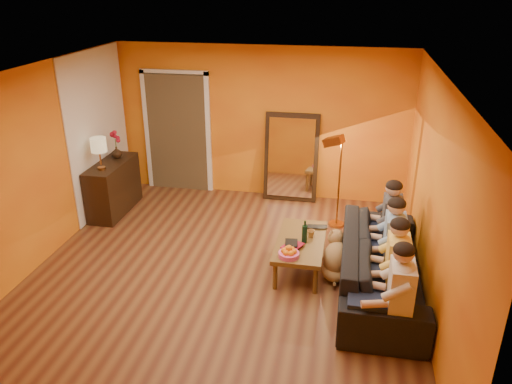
% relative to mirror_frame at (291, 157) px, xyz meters
% --- Properties ---
extents(room_shell, '(5.00, 5.50, 2.60)m').
position_rel_mirror_frame_xyz_m(room_shell, '(-0.55, -2.26, 0.54)').
color(room_shell, brown).
rests_on(room_shell, ground).
extents(white_accent, '(0.02, 1.90, 2.58)m').
position_rel_mirror_frame_xyz_m(white_accent, '(-3.04, -0.88, 0.54)').
color(white_accent, white).
rests_on(white_accent, wall_left).
extents(doorway_recess, '(1.06, 0.30, 2.10)m').
position_rel_mirror_frame_xyz_m(doorway_recess, '(-2.05, 0.20, 0.29)').
color(doorway_recess, '#3F2D19').
rests_on(doorway_recess, floor).
extents(door_jamb_left, '(0.08, 0.06, 2.20)m').
position_rel_mirror_frame_xyz_m(door_jamb_left, '(-2.62, 0.08, 0.29)').
color(door_jamb_left, white).
rests_on(door_jamb_left, wall_back).
extents(door_jamb_right, '(0.08, 0.06, 2.20)m').
position_rel_mirror_frame_xyz_m(door_jamb_right, '(-1.48, 0.08, 0.29)').
color(door_jamb_right, white).
rests_on(door_jamb_right, wall_back).
extents(door_header, '(1.22, 0.06, 0.08)m').
position_rel_mirror_frame_xyz_m(door_header, '(-2.05, 0.08, 1.36)').
color(door_header, white).
rests_on(door_header, wall_back).
extents(mirror_frame, '(0.92, 0.27, 1.51)m').
position_rel_mirror_frame_xyz_m(mirror_frame, '(0.00, 0.00, 0.00)').
color(mirror_frame, black).
rests_on(mirror_frame, floor).
extents(mirror_glass, '(0.78, 0.21, 1.35)m').
position_rel_mirror_frame_xyz_m(mirror_glass, '(0.00, -0.04, 0.00)').
color(mirror_glass, white).
rests_on(mirror_glass, mirror_frame).
extents(sideboard, '(0.44, 1.18, 0.85)m').
position_rel_mirror_frame_xyz_m(sideboard, '(-2.79, -1.08, -0.34)').
color(sideboard, black).
rests_on(sideboard, floor).
extents(table_lamp, '(0.24, 0.24, 0.51)m').
position_rel_mirror_frame_xyz_m(table_lamp, '(-2.79, -1.38, 0.34)').
color(table_lamp, beige).
rests_on(table_lamp, sideboard).
extents(sofa, '(2.46, 0.96, 0.72)m').
position_rel_mirror_frame_xyz_m(sofa, '(1.45, -2.59, -0.40)').
color(sofa, black).
rests_on(sofa, floor).
extents(coffee_table, '(0.62, 1.22, 0.42)m').
position_rel_mirror_frame_xyz_m(coffee_table, '(0.43, -2.26, -0.55)').
color(coffee_table, brown).
rests_on(coffee_table, floor).
extents(floor_lamp, '(0.36, 0.33, 1.44)m').
position_rel_mirror_frame_xyz_m(floor_lamp, '(0.85, -0.91, -0.04)').
color(floor_lamp, '#B07133').
rests_on(floor_lamp, floor).
extents(dog, '(0.46, 0.61, 0.64)m').
position_rel_mirror_frame_xyz_m(dog, '(0.91, -2.40, -0.44)').
color(dog, '#A27F49').
rests_on(dog, floor).
extents(person_far_left, '(0.70, 0.44, 1.22)m').
position_rel_mirror_frame_xyz_m(person_far_left, '(1.58, -3.59, -0.15)').
color(person_far_left, beige).
rests_on(person_far_left, sofa).
extents(person_mid_left, '(0.70, 0.44, 1.22)m').
position_rel_mirror_frame_xyz_m(person_mid_left, '(1.58, -3.04, -0.15)').
color(person_mid_left, '#EEC24F').
rests_on(person_mid_left, sofa).
extents(person_mid_right, '(0.70, 0.44, 1.22)m').
position_rel_mirror_frame_xyz_m(person_mid_right, '(1.58, -2.49, -0.15)').
color(person_mid_right, '#7D9AC2').
rests_on(person_mid_right, sofa).
extents(person_far_right, '(0.70, 0.44, 1.22)m').
position_rel_mirror_frame_xyz_m(person_far_right, '(1.58, -1.94, -0.15)').
color(person_far_right, '#38373D').
rests_on(person_far_right, sofa).
extents(fruit_bowl, '(0.26, 0.26, 0.16)m').
position_rel_mirror_frame_xyz_m(fruit_bowl, '(0.33, -2.71, -0.26)').
color(fruit_bowl, '#E55096').
rests_on(fruit_bowl, coffee_table).
extents(wine_bottle, '(0.07, 0.07, 0.31)m').
position_rel_mirror_frame_xyz_m(wine_bottle, '(0.48, -2.31, -0.18)').
color(wine_bottle, black).
rests_on(wine_bottle, coffee_table).
extents(tumbler, '(0.13, 0.13, 0.09)m').
position_rel_mirror_frame_xyz_m(tumbler, '(0.55, -2.14, -0.29)').
color(tumbler, '#B27F3F').
rests_on(tumbler, coffee_table).
extents(laptop, '(0.32, 0.23, 0.02)m').
position_rel_mirror_frame_xyz_m(laptop, '(0.61, -1.91, -0.33)').
color(laptop, black).
rests_on(laptop, coffee_table).
extents(book_lower, '(0.23, 0.28, 0.02)m').
position_rel_mirror_frame_xyz_m(book_lower, '(0.25, -2.46, -0.33)').
color(book_lower, black).
rests_on(book_lower, coffee_table).
extents(book_mid, '(0.30, 0.34, 0.02)m').
position_rel_mirror_frame_xyz_m(book_mid, '(0.26, -2.45, -0.31)').
color(book_mid, '#A3122B').
rests_on(book_mid, book_lower).
extents(book_upper, '(0.18, 0.23, 0.02)m').
position_rel_mirror_frame_xyz_m(book_upper, '(0.25, -2.47, -0.28)').
color(book_upper, black).
rests_on(book_upper, book_mid).
extents(vase, '(0.18, 0.18, 0.19)m').
position_rel_mirror_frame_xyz_m(vase, '(-2.79, -0.83, 0.18)').
color(vase, black).
rests_on(vase, sideboard).
extents(flowers, '(0.17, 0.17, 0.48)m').
position_rel_mirror_frame_xyz_m(flowers, '(-2.79, -0.83, 0.45)').
color(flowers, '#A3122B').
rests_on(flowers, vase).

